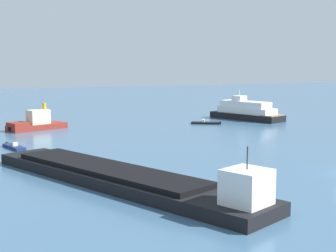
{
  "coord_description": "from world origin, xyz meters",
  "views": [
    {
      "loc": [
        -38.01,
        -40.58,
        12.19
      ],
      "look_at": [
        -6.1,
        36.94,
        1.2
      ],
      "focal_mm": 52.02,
      "sensor_mm": 36.0,
      "label": 1
    }
  ],
  "objects_px": {
    "tugboat": "(36,123)",
    "white_riverboat": "(246,111)",
    "cargo_barge": "(122,177)",
    "fishing_skiff": "(205,123)",
    "small_motorboat": "(14,147)"
  },
  "relations": [
    {
      "from": "cargo_barge",
      "to": "fishing_skiff",
      "type": "xyz_separation_m",
      "value": [
        29.85,
        40.79,
        -0.69
      ]
    },
    {
      "from": "fishing_skiff",
      "to": "white_riverboat",
      "type": "bearing_deg",
      "value": 17.2
    },
    {
      "from": "fishing_skiff",
      "to": "tugboat",
      "type": "bearing_deg",
      "value": 172.26
    },
    {
      "from": "white_riverboat",
      "to": "tugboat",
      "type": "bearing_deg",
      "value": 178.95
    },
    {
      "from": "tugboat",
      "to": "cargo_barge",
      "type": "bearing_deg",
      "value": -86.84
    },
    {
      "from": "small_motorboat",
      "to": "cargo_barge",
      "type": "bearing_deg",
      "value": -72.98
    },
    {
      "from": "tugboat",
      "to": "white_riverboat",
      "type": "height_order",
      "value": "white_riverboat"
    },
    {
      "from": "cargo_barge",
      "to": "fishing_skiff",
      "type": "height_order",
      "value": "cargo_barge"
    },
    {
      "from": "cargo_barge",
      "to": "white_riverboat",
      "type": "height_order",
      "value": "white_riverboat"
    },
    {
      "from": "small_motorboat",
      "to": "white_riverboat",
      "type": "xyz_separation_m",
      "value": [
        49.46,
        18.23,
        1.48
      ]
    },
    {
      "from": "fishing_skiff",
      "to": "small_motorboat",
      "type": "height_order",
      "value": "small_motorboat"
    },
    {
      "from": "cargo_barge",
      "to": "tugboat",
      "type": "bearing_deg",
      "value": 93.16
    },
    {
      "from": "cargo_barge",
      "to": "fishing_skiff",
      "type": "bearing_deg",
      "value": 53.81
    },
    {
      "from": "fishing_skiff",
      "to": "white_riverboat",
      "type": "xyz_separation_m",
      "value": [
        11.61,
        3.59,
        1.5
      ]
    },
    {
      "from": "tugboat",
      "to": "white_riverboat",
      "type": "distance_m",
      "value": 43.96
    }
  ]
}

